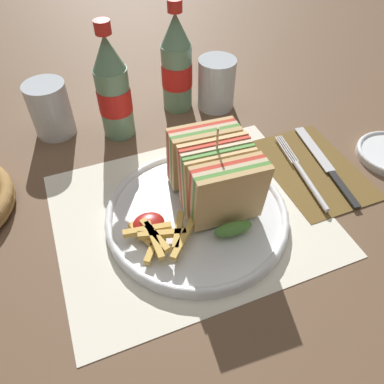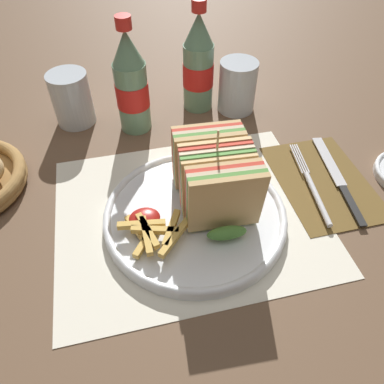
% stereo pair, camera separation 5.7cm
% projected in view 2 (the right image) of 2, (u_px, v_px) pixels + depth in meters
% --- Properties ---
extents(ground_plane, '(4.00, 4.00, 0.00)m').
position_uv_depth(ground_plane, '(197.00, 204.00, 0.60)').
color(ground_plane, brown).
extents(placemat, '(0.41, 0.34, 0.00)m').
position_uv_depth(placemat, '(189.00, 213.00, 0.59)').
color(placemat, silver).
rests_on(placemat, ground_plane).
extents(plate_main, '(0.28, 0.28, 0.02)m').
position_uv_depth(plate_main, '(195.00, 215.00, 0.57)').
color(plate_main, white).
rests_on(plate_main, ground_plane).
extents(club_sandwich, '(0.11, 0.16, 0.14)m').
position_uv_depth(club_sandwich, '(215.00, 178.00, 0.54)').
color(club_sandwich, tan).
rests_on(club_sandwich, plate_main).
extents(fries_pile, '(0.10, 0.09, 0.02)m').
position_uv_depth(fries_pile, '(153.00, 232.00, 0.52)').
color(fries_pile, gold).
rests_on(fries_pile, plate_main).
extents(ketchup_blob, '(0.05, 0.04, 0.02)m').
position_uv_depth(ketchup_blob, '(145.00, 218.00, 0.55)').
color(ketchup_blob, maroon).
rests_on(ketchup_blob, plate_main).
extents(napkin, '(0.15, 0.22, 0.00)m').
position_uv_depth(napkin, '(323.00, 181.00, 0.64)').
color(napkin, brown).
rests_on(napkin, ground_plane).
extents(fork, '(0.04, 0.19, 0.01)m').
position_uv_depth(fork, '(313.00, 189.00, 0.61)').
color(fork, silver).
rests_on(fork, napkin).
extents(knife, '(0.04, 0.22, 0.00)m').
position_uv_depth(knife, '(338.00, 178.00, 0.64)').
color(knife, black).
rests_on(knife, napkin).
extents(coke_bottle_near, '(0.06, 0.06, 0.22)m').
position_uv_depth(coke_bottle_near, '(131.00, 85.00, 0.68)').
color(coke_bottle_near, slate).
rests_on(coke_bottle_near, ground_plane).
extents(coke_bottle_far, '(0.06, 0.06, 0.22)m').
position_uv_depth(coke_bottle_far, '(198.00, 65.00, 0.73)').
color(coke_bottle_far, slate).
rests_on(coke_bottle_far, ground_plane).
extents(glass_near, '(0.08, 0.08, 0.10)m').
position_uv_depth(glass_near, '(237.00, 86.00, 0.76)').
color(glass_near, silver).
rests_on(glass_near, ground_plane).
extents(glass_far, '(0.08, 0.08, 0.10)m').
position_uv_depth(glass_far, '(73.00, 102.00, 0.73)').
color(glass_far, silver).
rests_on(glass_far, ground_plane).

